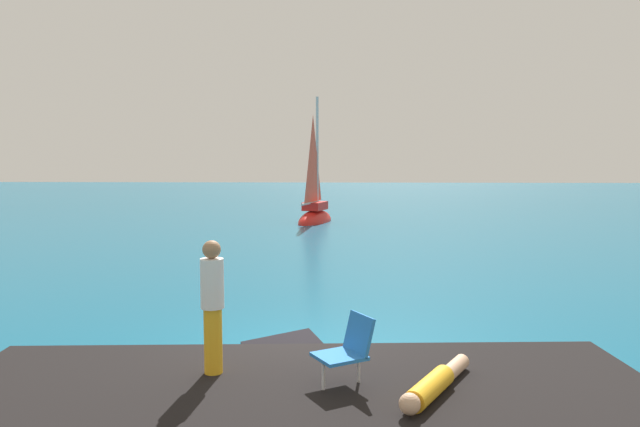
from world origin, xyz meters
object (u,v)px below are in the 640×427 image
object	(u,v)px
beach_chair	(348,347)
person_standing	(212,303)
sailboat_near	(315,215)
person_sunbather	(434,384)

from	to	relation	value
beach_chair	person_standing	bearing A→B (deg)	-41.56
sailboat_near	person_sunbather	xyz separation A→B (m)	(2.58, -24.09, 0.34)
person_standing	person_sunbather	bearing A→B (deg)	52.32
sailboat_near	beach_chair	xyz separation A→B (m)	(1.64, -23.84, 0.66)
sailboat_near	beach_chair	size ratio (longest dim) A/B	8.98
person_sunbather	person_standing	xyz separation A→B (m)	(-2.57, 0.55, 0.75)
person_sunbather	person_standing	bearing A→B (deg)	106.96
person_sunbather	sailboat_near	bearing A→B (deg)	35.26
person_sunbather	beach_chair	distance (m)	1.03
sailboat_near	person_standing	distance (m)	23.56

